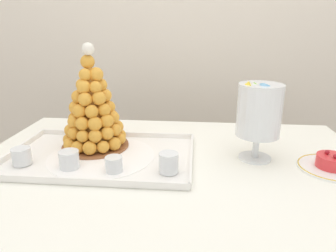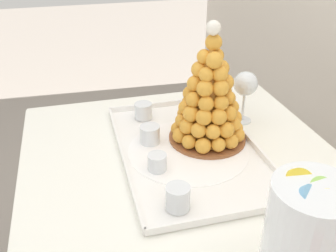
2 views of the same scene
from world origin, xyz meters
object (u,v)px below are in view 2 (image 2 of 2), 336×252
at_px(dessert_cup_centre, 157,163).
at_px(wine_glass, 246,85).
at_px(macaron_goblet, 307,229).
at_px(croquembouche, 209,97).
at_px(dessert_cup_mid_left, 150,135).
at_px(dessert_cup_left, 143,111).
at_px(dessert_cup_mid_right, 178,198).
at_px(serving_tray, 188,150).

xyz_separation_m(dessert_cup_centre, wine_glass, (-0.21, 0.34, 0.10)).
bearing_deg(dessert_cup_centre, macaron_goblet, 18.97).
height_order(croquembouche, dessert_cup_centre, croquembouche).
xyz_separation_m(croquembouche, macaron_goblet, (0.54, -0.03, 0.02)).
relative_size(dessert_cup_mid_left, dessert_cup_centre, 1.17).
height_order(dessert_cup_left, dessert_cup_mid_left, dessert_cup_mid_left).
bearing_deg(dessert_cup_mid_left, croquembouche, 81.74).
distance_m(macaron_goblet, wine_glass, 0.66).
bearing_deg(dessert_cup_mid_left, dessert_cup_centre, -4.53).
relative_size(dessert_cup_centre, dessert_cup_mid_right, 0.87).
relative_size(dessert_cup_mid_right, macaron_goblet, 0.23).
bearing_deg(dessert_cup_left, serving_tray, 20.72).
bearing_deg(serving_tray, dessert_cup_mid_left, -125.29).
distance_m(dessert_cup_centre, dessert_cup_mid_right, 0.16).
bearing_deg(dessert_cup_left, croquembouche, 41.19).
bearing_deg(croquembouche, dessert_cup_mid_left, -98.26).
relative_size(serving_tray, dessert_cup_mid_right, 10.13).
height_order(dessert_cup_mid_right, wine_glass, wine_glass).
distance_m(dessert_cup_centre, macaron_goblet, 0.47).
xyz_separation_m(dessert_cup_mid_left, dessert_cup_mid_right, (0.30, -0.00, 0.00)).
height_order(croquembouche, dessert_cup_mid_right, croquembouche).
bearing_deg(croquembouche, macaron_goblet, -3.49).
bearing_deg(croquembouche, wine_glass, 120.48).
bearing_deg(dessert_cup_centre, dessert_cup_left, 175.57).
bearing_deg(dessert_cup_left, dessert_cup_mid_right, -1.55).
distance_m(dessert_cup_left, dessert_cup_mid_right, 0.45).
distance_m(croquembouche, dessert_cup_left, 0.26).
xyz_separation_m(dessert_cup_mid_right, macaron_goblet, (0.27, 0.14, 0.13)).
height_order(croquembouche, dessert_cup_mid_left, croquembouche).
relative_size(dessert_cup_mid_right, wine_glass, 0.34).
bearing_deg(dessert_cup_centre, dessert_cup_mid_right, 3.87).
xyz_separation_m(dessert_cup_left, dessert_cup_centre, (0.29, -0.02, -0.00)).
bearing_deg(croquembouche, serving_tray, -59.07).
bearing_deg(wine_glass, dessert_cup_mid_left, -78.38).
distance_m(croquembouche, wine_glass, 0.18).
bearing_deg(dessert_cup_centre, wine_glass, 121.50).
bearing_deg(serving_tray, dessert_cup_left, -159.28).
relative_size(dessert_cup_left, macaron_goblet, 0.22).
relative_size(dessert_cup_left, dessert_cup_centre, 1.13).
height_order(serving_tray, macaron_goblet, macaron_goblet).
bearing_deg(dessert_cup_left, wine_glass, 74.16).
bearing_deg(dessert_cup_mid_right, macaron_goblet, 26.68).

